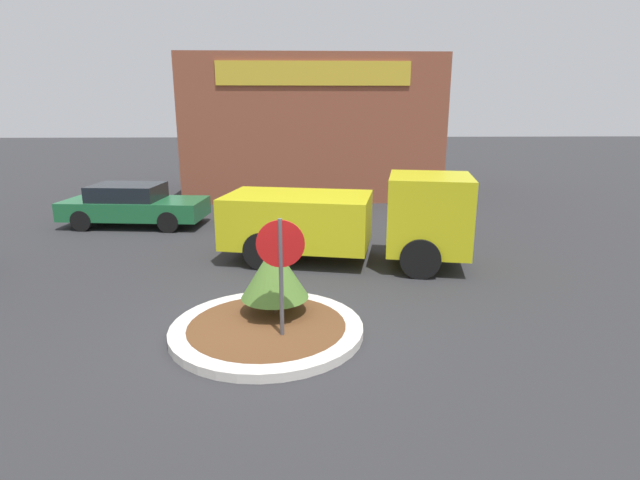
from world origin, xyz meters
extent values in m
plane|color=#2D2D30|center=(0.00, 0.00, 0.00)|extent=(120.00, 120.00, 0.00)
cylinder|color=beige|center=(0.00, 0.00, 0.08)|extent=(3.34, 3.34, 0.15)
cylinder|color=brown|center=(0.00, 0.00, 0.08)|extent=(2.74, 2.74, 0.15)
cylinder|color=#4C4C51|center=(0.28, -0.38, 1.06)|extent=(0.07, 0.07, 2.12)
cylinder|color=#B71414|center=(0.28, -0.38, 1.71)|extent=(0.78, 0.03, 0.78)
cylinder|color=brown|center=(0.12, 0.55, 0.31)|extent=(0.08, 0.08, 0.30)
cone|color=#4C752D|center=(0.12, 0.55, 0.95)|extent=(1.23, 1.23, 1.00)
cube|color=gold|center=(3.72, 3.72, 1.33)|extent=(2.32, 2.45, 1.82)
cube|color=gold|center=(0.54, 4.41, 1.05)|extent=(3.99, 2.91, 1.26)
cube|color=black|center=(4.37, 3.58, 1.65)|extent=(0.43, 1.83, 0.64)
cylinder|color=black|center=(3.75, 4.75, 0.47)|extent=(0.96, 0.43, 0.93)
cylinder|color=black|center=(3.33, 2.77, 0.47)|extent=(0.96, 0.43, 0.93)
cylinder|color=black|center=(0.11, 5.54, 0.47)|extent=(0.96, 0.43, 0.93)
cylinder|color=black|center=(-0.32, 3.56, 0.47)|extent=(0.96, 0.43, 0.93)
cube|color=brown|center=(1.16, 15.03, 2.94)|extent=(10.66, 6.00, 5.88)
cube|color=gold|center=(1.16, 12.00, 5.07)|extent=(7.46, 0.08, 0.90)
cube|color=#1E6638|center=(-4.84, 8.41, 0.58)|extent=(4.70, 2.33, 0.59)
cube|color=black|center=(-5.07, 8.43, 1.13)|extent=(2.33, 1.86, 0.50)
cylinder|color=black|center=(-3.35, 9.12, 0.33)|extent=(0.68, 0.27, 0.67)
cylinder|color=black|center=(-3.53, 7.41, 0.33)|extent=(0.68, 0.27, 0.67)
cylinder|color=black|center=(-6.15, 9.41, 0.33)|extent=(0.68, 0.27, 0.67)
cylinder|color=black|center=(-6.33, 7.70, 0.33)|extent=(0.68, 0.27, 0.67)
camera|label=1|loc=(0.60, -8.00, 3.79)|focal=28.00mm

